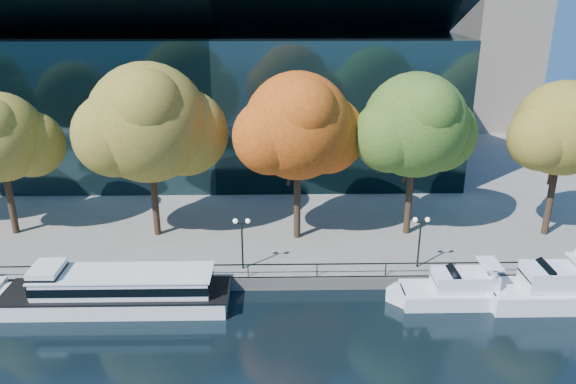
{
  "coord_description": "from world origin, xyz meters",
  "views": [
    {
      "loc": [
        2.22,
        -32.79,
        21.02
      ],
      "look_at": [
        2.99,
        8.0,
        5.76
      ],
      "focal_mm": 35.0,
      "sensor_mm": 36.0,
      "label": 1
    }
  ],
  "objects_px": {
    "tour_boat": "(111,289)",
    "tree_1": "(1,139)",
    "tree_3": "(300,128)",
    "lamp_2": "(420,231)",
    "cruiser_far": "(555,290)",
    "tree_5": "(565,130)",
    "tree_2": "(151,125)",
    "cruiser_near": "(464,290)",
    "lamp_1": "(242,232)",
    "tree_4": "(417,127)"
  },
  "relations": [
    {
      "from": "cruiser_far",
      "to": "lamp_1",
      "type": "bearing_deg",
      "value": 170.04
    },
    {
      "from": "cruiser_near",
      "to": "tree_3",
      "type": "height_order",
      "value": "tree_3"
    },
    {
      "from": "tour_boat",
      "to": "lamp_2",
      "type": "height_order",
      "value": "lamp_2"
    },
    {
      "from": "tree_3",
      "to": "tree_5",
      "type": "distance_m",
      "value": 21.05
    },
    {
      "from": "tree_1",
      "to": "tree_5",
      "type": "relative_size",
      "value": 0.93
    },
    {
      "from": "tree_2",
      "to": "tree_4",
      "type": "xyz_separation_m",
      "value": [
        21.15,
        -0.08,
        -0.25
      ]
    },
    {
      "from": "cruiser_far",
      "to": "tree_2",
      "type": "distance_m",
      "value": 32.14
    },
    {
      "from": "tree_1",
      "to": "lamp_2",
      "type": "bearing_deg",
      "value": -11.66
    },
    {
      "from": "tree_4",
      "to": "lamp_1",
      "type": "relative_size",
      "value": 3.37
    },
    {
      "from": "lamp_2",
      "to": "tree_1",
      "type": "bearing_deg",
      "value": 168.34
    },
    {
      "from": "tree_4",
      "to": "lamp_2",
      "type": "height_order",
      "value": "tree_4"
    },
    {
      "from": "cruiser_far",
      "to": "lamp_2",
      "type": "height_order",
      "value": "lamp_2"
    },
    {
      "from": "cruiser_near",
      "to": "lamp_2",
      "type": "xyz_separation_m",
      "value": [
        -2.49,
        3.39,
        3.03
      ]
    },
    {
      "from": "tour_boat",
      "to": "tree_1",
      "type": "bearing_deg",
      "value": 136.39
    },
    {
      "from": "cruiser_far",
      "to": "tree_5",
      "type": "height_order",
      "value": "tree_5"
    },
    {
      "from": "tree_3",
      "to": "tree_5",
      "type": "height_order",
      "value": "tree_3"
    },
    {
      "from": "cruiser_near",
      "to": "tree_5",
      "type": "bearing_deg",
      "value": 42.51
    },
    {
      "from": "tree_2",
      "to": "lamp_1",
      "type": "distance_m",
      "value": 11.6
    },
    {
      "from": "tree_1",
      "to": "lamp_1",
      "type": "bearing_deg",
      "value": -18.99
    },
    {
      "from": "tree_4",
      "to": "tour_boat",
      "type": "bearing_deg",
      "value": -156.92
    },
    {
      "from": "lamp_1",
      "to": "lamp_2",
      "type": "distance_m",
      "value": 13.07
    },
    {
      "from": "tree_3",
      "to": "lamp_2",
      "type": "xyz_separation_m",
      "value": [
        8.67,
        -5.41,
        -6.36
      ]
    },
    {
      "from": "tree_1",
      "to": "lamp_2",
      "type": "height_order",
      "value": "tree_1"
    },
    {
      "from": "tour_boat",
      "to": "tree_4",
      "type": "height_order",
      "value": "tree_4"
    },
    {
      "from": "tour_boat",
      "to": "tree_3",
      "type": "xyz_separation_m",
      "value": [
        13.21,
        8.93,
        8.99
      ]
    },
    {
      "from": "tree_2",
      "to": "tree_3",
      "type": "relative_size",
      "value": 1.05
    },
    {
      "from": "tour_boat",
      "to": "tree_5",
      "type": "relative_size",
      "value": 1.29
    },
    {
      "from": "cruiser_far",
      "to": "lamp_2",
      "type": "distance_m",
      "value": 9.86
    },
    {
      "from": "cruiser_far",
      "to": "tree_3",
      "type": "relative_size",
      "value": 0.82
    },
    {
      "from": "tour_boat",
      "to": "tree_2",
      "type": "xyz_separation_m",
      "value": [
        1.43,
        9.7,
        9.1
      ]
    },
    {
      "from": "tour_boat",
      "to": "tree_1",
      "type": "xyz_separation_m",
      "value": [
        -10.77,
        10.26,
        7.87
      ]
    },
    {
      "from": "tree_1",
      "to": "cruiser_near",
      "type": "bearing_deg",
      "value": -16.08
    },
    {
      "from": "tree_2",
      "to": "tree_5",
      "type": "xyz_separation_m",
      "value": [
        32.83,
        -0.51,
        -0.44
      ]
    },
    {
      "from": "tour_boat",
      "to": "tree_3",
      "type": "height_order",
      "value": "tree_3"
    },
    {
      "from": "tree_3",
      "to": "tree_4",
      "type": "xyz_separation_m",
      "value": [
        9.37,
        0.69,
        -0.14
      ]
    },
    {
      "from": "lamp_1",
      "to": "tree_4",
      "type": "bearing_deg",
      "value": 23.89
    },
    {
      "from": "tour_boat",
      "to": "tree_1",
      "type": "relative_size",
      "value": 1.39
    },
    {
      "from": "tree_3",
      "to": "tree_4",
      "type": "distance_m",
      "value": 9.4
    },
    {
      "from": "lamp_1",
      "to": "cruiser_near",
      "type": "bearing_deg",
      "value": -12.29
    },
    {
      "from": "cruiser_far",
      "to": "tree_3",
      "type": "xyz_separation_m",
      "value": [
        -17.33,
        9.23,
        9.17
      ]
    },
    {
      "from": "cruiser_far",
      "to": "lamp_2",
      "type": "xyz_separation_m",
      "value": [
        -8.65,
        3.82,
        2.8
      ]
    },
    {
      "from": "tour_boat",
      "to": "cruiser_near",
      "type": "distance_m",
      "value": 24.38
    },
    {
      "from": "tree_2",
      "to": "tree_5",
      "type": "relative_size",
      "value": 1.11
    },
    {
      "from": "tree_4",
      "to": "lamp_2",
      "type": "xyz_separation_m",
      "value": [
        -0.7,
        -6.1,
        -6.22
      ]
    },
    {
      "from": "tree_5",
      "to": "lamp_2",
      "type": "relative_size",
      "value": 3.22
    },
    {
      "from": "cruiser_near",
      "to": "lamp_1",
      "type": "relative_size",
      "value": 2.63
    },
    {
      "from": "tree_3",
      "to": "lamp_2",
      "type": "height_order",
      "value": "tree_3"
    },
    {
      "from": "tour_boat",
      "to": "cruiser_far",
      "type": "height_order",
      "value": "cruiser_far"
    },
    {
      "from": "cruiser_far",
      "to": "tree_4",
      "type": "xyz_separation_m",
      "value": [
        -7.95,
        9.92,
        9.02
      ]
    },
    {
      "from": "tour_boat",
      "to": "lamp_2",
      "type": "bearing_deg",
      "value": 9.14
    }
  ]
}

